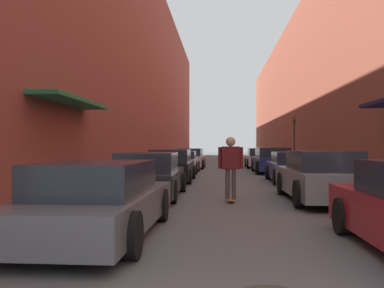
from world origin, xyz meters
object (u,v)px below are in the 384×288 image
Objects in this scene: parked_car_right_3 at (272,161)px; parked_car_right_4 at (261,158)px; parked_car_left_0 at (98,200)px; parked_car_right_2 at (292,168)px; parked_car_left_3 at (182,162)px; parked_car_left_5 at (193,157)px; traffic_light at (294,136)px; parked_car_left_1 at (149,176)px; parked_car_left_4 at (190,159)px; parked_car_right_1 at (321,177)px; parked_car_left_2 at (171,166)px; skateboarder at (231,162)px.

parked_car_right_3 is 1.10× the size of parked_car_right_4.
parked_car_right_2 reaches higher than parked_car_left_0.
parked_car_left_3 is 0.88× the size of parked_car_left_5.
parked_car_right_3 is 5.64m from parked_car_right_4.
parked_car_left_1 is at bearing -114.84° from traffic_light.
parked_car_right_1 is (4.80, -16.69, 0.02)m from parked_car_left_4.
parked_car_right_3 reaches higher than parked_car_left_2.
parked_car_right_1 is at bearing -90.07° from parked_car_right_4.
parked_car_left_2 is 0.95× the size of parked_car_left_4.
parked_car_right_3 is 1.45× the size of traffic_light.
parked_car_left_4 is at bearing 89.94° from parked_car_left_0.
parked_car_right_1 is at bearing -97.05° from traffic_light.
traffic_light is (6.69, -1.39, 1.48)m from parked_car_left_4.
parked_car_left_0 is 1.22× the size of parked_car_left_3.
parked_car_left_5 is 1.39× the size of traffic_light.
skateboarder is (-2.49, -0.30, 0.42)m from parked_car_right_1.
parked_car_left_1 is 1.22× the size of parked_car_left_3.
parked_car_left_5 is 9.65m from traffic_light.
parked_car_left_0 is at bearing -89.70° from parked_car_left_5.
parked_car_left_5 is (-0.14, 26.83, -0.00)m from parked_car_left_0.
parked_car_left_5 is (-0.09, 15.71, -0.04)m from parked_car_left_2.
parked_car_right_2 is at bearing -47.99° from parked_car_left_3.
parked_car_left_1 reaches higher than parked_car_left_0.
skateboarder is at bearing -78.67° from parked_car_left_3.
parked_car_left_3 is 7.83m from parked_car_right_4.
parked_car_left_1 is 21.27m from parked_car_left_5.
parked_car_right_1 is 6.14m from parked_car_right_2.
parked_car_left_0 reaches higher than parked_car_left_3.
parked_car_left_2 reaches higher than parked_car_left_3.
parked_car_right_2 is 2.57× the size of skateboarder.
traffic_light is at bearing 82.95° from parked_car_right_1.
parked_car_left_2 is at bearing 179.27° from parked_car_right_2.
parked_car_right_1 reaches higher than parked_car_left_5.
parked_car_left_0 is at bearing -89.24° from parked_car_left_1.
parked_car_left_0 is 21.36m from traffic_light.
traffic_light is at bearing 74.30° from skateboarder.
traffic_light reaches higher than parked_car_left_4.
parked_car_left_4 is at bearing 138.07° from parked_car_right_3.
parked_car_right_4 is at bearing 78.02° from parked_car_left_0.
parked_car_left_2 is 7.89m from parked_car_right_1.
parked_car_left_1 reaches higher than parked_car_left_3.
parked_car_left_4 is at bearing -165.86° from parked_car_right_4.
parked_car_right_4 reaches higher than parked_car_left_4.
parked_car_right_2 is 0.98× the size of parked_car_right_3.
parked_car_left_3 is (-0.04, 5.63, -0.06)m from parked_car_left_2.
parked_car_right_3 is at bearing 73.93° from parked_car_left_0.
parked_car_right_3 reaches higher than parked_car_left_5.
parked_car_left_1 is at bearing 158.77° from skateboarder.
parked_car_left_1 is at bearing -105.90° from parked_car_right_4.
parked_car_right_3 is (4.93, -4.43, 0.04)m from parked_car_left_4.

